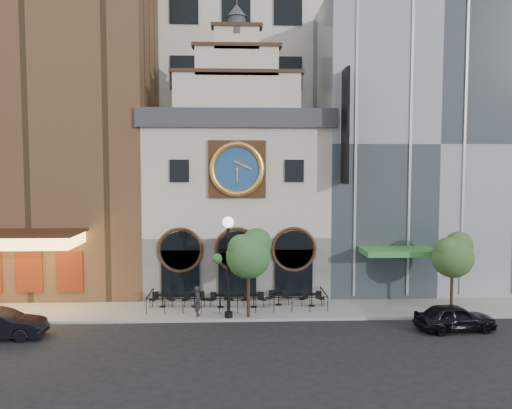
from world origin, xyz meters
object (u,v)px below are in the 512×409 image
Objects in this scene: bistro_0 at (162,299)px; bistro_3 at (254,300)px; bistro_1 at (195,299)px; lamppost at (228,255)px; bistro_4 at (279,298)px; car_right at (455,317)px; tree_left at (249,252)px; bistro_5 at (312,299)px; pedestrian at (198,301)px; bistro_2 at (220,300)px; tree_right at (453,254)px.

bistro_0 and bistro_3 have the same top height.
bistro_1 is at bearing 176.54° from bistro_3.
bistro_1 is 4.36m from lamppost.
car_right is (8.93, -4.84, 0.10)m from bistro_4.
tree_left is at bearing -99.72° from bistro_3.
car_right reaches higher than bistro_5.
bistro_3 is 3.69m from pedestrian.
bistro_5 is 0.92× the size of pedestrian.
bistro_5 is (5.60, 0.03, 0.00)m from bistro_2.
bistro_1 is at bearing 145.81° from tree_left.
bistro_0 is at bearing 173.30° from tree_right.
lamppost reaches higher than bistro_2.
car_right is 0.88× the size of tree_right.
pedestrian is 0.34× the size of tree_left.
pedestrian is 0.30× the size of lamppost.
bistro_1 and bistro_5 have the same top height.
tree_right reaches higher than bistro_1.
bistro_2 is 0.38× the size of car_right.
bistro_4 is 1.00× the size of bistro_5.
bistro_1 is 7.18m from bistro_5.
tree_right is at bearing -12.05° from bistro_4.
bistro_0 is 17.48m from tree_right.
bistro_3 is 12.04m from tree_right.
bistro_4 is at bearing 2.15° from bistro_1.
bistro_0 is 9.14m from bistro_5.
bistro_0 is 5.61m from lamppost.
bistro_2 is 2.03m from bistro_3.
bistro_1 is at bearing 174.18° from bistro_2.
bistro_4 is 2.03m from bistro_5.
pedestrian is (-3.26, -1.68, 0.40)m from bistro_3.
lamppost is (0.52, -2.09, 3.09)m from bistro_2.
bistro_3 is 0.31× the size of tree_left.
bistro_1 is at bearing 66.25° from car_right.
bistro_0 is at bearing -179.04° from bistro_4.
pedestrian is (-4.82, -2.09, 0.40)m from bistro_4.
bistro_2 is at bearing -3.82° from bistro_0.
tree_right reaches higher than bistro_2.
bistro_0 is 0.92× the size of pedestrian.
tree_left reaches higher than bistro_5.
bistro_0 is 16.74m from car_right.
lamppost is at bearing -47.00° from bistro_1.
bistro_5 is 0.38× the size of car_right.
bistro_0 is 1.00× the size of bistro_4.
bistro_2 is 14.00m from tree_right.
pedestrian reaches higher than bistro_5.
tree_right is at bearing -12.78° from bistro_5.
pedestrian is at bearing -79.57° from bistro_1.
pedestrian is (-1.23, -1.74, 0.40)m from bistro_2.
tree_right is (17.10, -2.01, 3.03)m from bistro_0.
bistro_5 is at bearing 51.33° from car_right.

